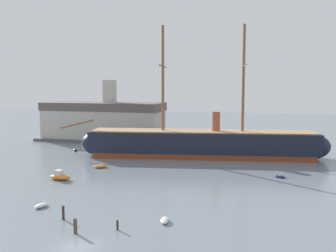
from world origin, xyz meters
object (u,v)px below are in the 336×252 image
object	(u,v)px
tall_ship	(202,144)
dinghy_alongside_stern	(280,176)
dinghy_far_left	(75,150)
mooring_piling_left_pair	(75,226)
mooring_piling_right_pair	(117,225)
dinghy_foreground_left	(41,205)
motorboat_mid_left	(60,176)
dockside_warehouse_left	(103,121)
mooring_piling_nearest	(63,213)
dinghy_alongside_bow	(101,166)
dinghy_foreground_right	(165,220)

from	to	relation	value
tall_ship	dinghy_alongside_stern	xyz separation A→B (m)	(17.64, -15.90, -3.05)
dinghy_far_left	mooring_piling_left_pair	world-z (taller)	mooring_piling_left_pair
mooring_piling_right_pair	dinghy_foreground_left	bearing A→B (deg)	159.97
dinghy_alongside_stern	mooring_piling_right_pair	xyz separation A→B (m)	(-18.87, -32.02, 0.36)
tall_ship	motorboat_mid_left	bearing A→B (deg)	-126.48
mooring_piling_left_pair	dockside_warehouse_left	distance (m)	75.28
tall_ship	dinghy_far_left	distance (m)	33.59
motorboat_mid_left	mooring_piling_nearest	distance (m)	21.59
dinghy_alongside_stern	dockside_warehouse_left	bearing A→B (deg)	145.97
tall_ship	mooring_piling_nearest	bearing A→B (deg)	-101.36
mooring_piling_right_pair	motorboat_mid_left	bearing A→B (deg)	134.86
tall_ship	dinghy_alongside_stern	bearing A→B (deg)	-42.04
dinghy_alongside_stern	mooring_piling_left_pair	xyz separation A→B (m)	(-23.19, -34.30, 0.64)
dinghy_alongside_bow	mooring_piling_left_pair	distance (m)	35.44
dinghy_foreground_right	mooring_piling_right_pair	size ratio (longest dim) A/B	2.09
mooring_piling_right_pair	dinghy_alongside_bow	bearing A→B (deg)	118.69
motorboat_mid_left	dinghy_far_left	size ratio (longest dim) A/B	1.69
dinghy_foreground_right	dinghy_far_left	distance (m)	57.35
dinghy_far_left	dinghy_foreground_left	bearing A→B (deg)	-66.62
dinghy_alongside_bow	dinghy_far_left	xyz separation A→B (m)	(-15.33, 17.02, -0.05)
dinghy_foreground_right	dinghy_far_left	size ratio (longest dim) A/B	0.99
dinghy_alongside_stern	dockside_warehouse_left	size ratio (longest dim) A/B	0.06
dinghy_alongside_bow	mooring_piling_nearest	distance (m)	30.68
tall_ship	dinghy_far_left	world-z (taller)	tall_ship
dinghy_alongside_stern	mooring_piling_left_pair	world-z (taller)	mooring_piling_left_pair
motorboat_mid_left	mooring_piling_nearest	size ratio (longest dim) A/B	2.37
tall_ship	mooring_piling_nearest	world-z (taller)	tall_ship
motorboat_mid_left	mooring_piling_nearest	bearing A→B (deg)	-57.75
mooring_piling_nearest	motorboat_mid_left	bearing A→B (deg)	122.25
motorboat_mid_left	dinghy_far_left	xyz separation A→B (m)	(-12.60, 28.15, -0.33)
dinghy_foreground_right	dockside_warehouse_left	size ratio (longest dim) A/B	0.06
mooring_piling_nearest	mooring_piling_right_pair	bearing A→B (deg)	-10.20
tall_ship	dinghy_foreground_left	xyz separation A→B (m)	(-14.91, -42.94, -3.02)
tall_ship	dinghy_foreground_right	bearing A→B (deg)	-85.50
tall_ship	mooring_piling_right_pair	distance (m)	48.01
motorboat_mid_left	mooring_piling_right_pair	world-z (taller)	motorboat_mid_left
dinghy_alongside_bow	mooring_piling_nearest	world-z (taller)	mooring_piling_nearest
dinghy_foreground_right	dinghy_alongside_stern	size ratio (longest dim) A/B	1.12
mooring_piling_nearest	mooring_piling_right_pair	world-z (taller)	mooring_piling_nearest
motorboat_mid_left	dinghy_alongside_stern	world-z (taller)	motorboat_mid_left
dinghy_foreground_left	tall_ship	bearing A→B (deg)	70.85
motorboat_mid_left	dinghy_alongside_bow	size ratio (longest dim) A/B	1.43
motorboat_mid_left	dinghy_foreground_left	bearing A→B (deg)	-68.02
dinghy_alongside_stern	tall_ship	bearing A→B (deg)	137.96
dinghy_far_left	mooring_piling_left_pair	xyz separation A→B (m)	(27.90, -50.15, 0.60)
mooring_piling_left_pair	mooring_piling_right_pair	distance (m)	4.89
mooring_piling_left_pair	dinghy_foreground_right	bearing A→B (deg)	34.80
dinghy_foreground_left	dinghy_far_left	world-z (taller)	dinghy_far_left
mooring_piling_right_pair	tall_ship	bearing A→B (deg)	88.53
mooring_piling_left_pair	dockside_warehouse_left	xyz separation A→B (m)	(-28.77, 69.38, 4.99)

